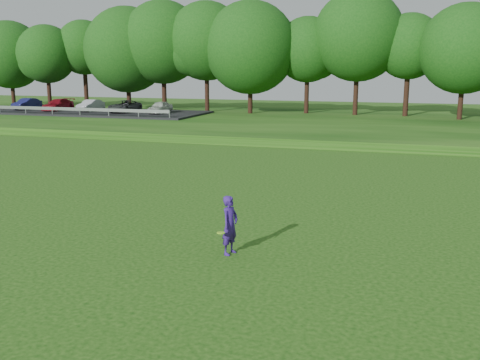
% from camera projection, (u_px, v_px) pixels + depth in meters
% --- Properties ---
extents(ground, '(140.00, 140.00, 0.00)m').
position_uv_depth(ground, '(152.00, 228.00, 17.81)').
color(ground, '#123D0B').
rests_on(ground, ground).
extents(berm, '(130.00, 30.00, 0.60)m').
position_uv_depth(berm, '(322.00, 122.00, 49.38)').
color(berm, '#123D0B').
rests_on(berm, ground).
extents(walking_path, '(130.00, 1.60, 0.04)m').
position_uv_depth(walking_path, '(288.00, 146.00, 36.41)').
color(walking_path, gray).
rests_on(walking_path, ground).
extents(treeline, '(104.00, 7.00, 15.00)m').
position_uv_depth(treeline, '(331.00, 37.00, 51.50)').
color(treeline, '#11440F').
rests_on(treeline, berm).
extents(parking_lot, '(24.00, 9.00, 1.38)m').
position_uv_depth(parking_lot, '(91.00, 109.00, 55.34)').
color(parking_lot, black).
rests_on(parking_lot, berm).
extents(woman, '(0.54, 0.97, 1.71)m').
position_uv_depth(woman, '(230.00, 225.00, 15.17)').
color(woman, '#371B7D').
rests_on(woman, ground).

